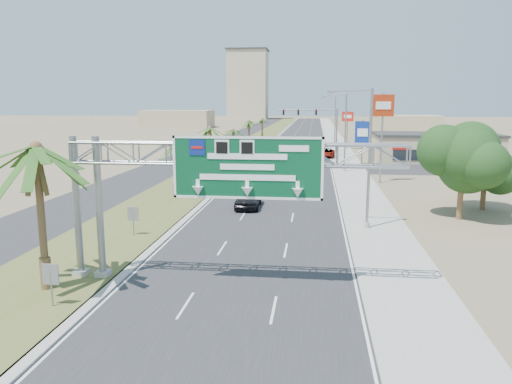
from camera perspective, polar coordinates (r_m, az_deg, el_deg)
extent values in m
cube|color=#28282B|center=(124.13, 5.10, 6.07)|extent=(12.00, 300.00, 0.02)
cube|color=#9E9B93|center=(124.16, 9.05, 6.01)|extent=(4.00, 300.00, 0.10)
cube|color=#4D5B28|center=(124.82, 0.49, 6.16)|extent=(7.00, 300.00, 0.12)
cube|color=#28282B|center=(125.79, -2.70, 6.16)|extent=(8.00, 300.00, 0.02)
cylinder|color=gray|center=(26.67, -17.47, -1.86)|extent=(0.36, 0.36, 7.40)
cylinder|color=gray|center=(27.18, -19.78, -1.77)|extent=(0.36, 0.36, 7.40)
cube|color=#9E9B93|center=(27.59, -17.07, -8.98)|extent=(0.70, 0.70, 0.40)
cube|color=#9E9B93|center=(28.09, -19.34, -8.77)|extent=(0.70, 0.70, 0.40)
cube|color=#074626|center=(23.68, -1.00, 2.78)|extent=(7.20, 0.12, 3.00)
cube|color=navy|center=(23.94, -6.75, 5.08)|extent=(0.75, 0.03, 0.75)
cone|color=white|center=(23.78, -1.02, 0.01)|extent=(0.56, 0.56, 0.45)
cylinder|color=brown|center=(25.89, -23.30, -3.04)|extent=(0.36, 0.36, 7.00)
cylinder|color=brown|center=(26.59, -22.89, -8.63)|extent=(0.54, 0.54, 1.68)
cylinder|color=brown|center=(48.06, -9.20, 2.29)|extent=(0.36, 0.36, 5.00)
cylinder|color=brown|center=(48.36, -9.14, 0.06)|extent=(0.54, 0.54, 1.20)
cylinder|color=brown|center=(63.44, -5.25, 4.66)|extent=(0.36, 0.36, 5.80)
cylinder|color=brown|center=(63.69, -5.22, 2.69)|extent=(0.54, 0.54, 1.39)
cylinder|color=brown|center=(81.11, -2.60, 5.46)|extent=(0.36, 0.36, 4.50)
cylinder|color=brown|center=(81.28, -2.59, 4.26)|extent=(0.54, 0.54, 1.08)
cylinder|color=brown|center=(99.83, -0.81, 6.58)|extent=(0.36, 0.36, 5.20)
cylinder|color=brown|center=(99.98, -0.81, 5.45)|extent=(0.54, 0.54, 1.25)
cylinder|color=brown|center=(124.62, 0.72, 7.23)|extent=(0.36, 0.36, 4.80)
cylinder|color=brown|center=(124.73, 0.72, 6.40)|extent=(0.54, 0.54, 1.15)
cylinder|color=gray|center=(36.18, 12.83, 3.55)|extent=(0.20, 0.20, 10.00)
cylinder|color=gray|center=(35.83, 10.87, 11.33)|extent=(2.80, 0.12, 0.12)
cube|color=slate|center=(35.76, 8.58, 11.24)|extent=(0.50, 0.22, 0.18)
cylinder|color=#9E9B93|center=(37.02, 12.53, -3.77)|extent=(0.44, 0.44, 0.50)
cylinder|color=gray|center=(65.98, 10.16, 6.59)|extent=(0.20, 0.20, 10.00)
cylinder|color=gray|center=(65.79, 9.06, 10.84)|extent=(2.80, 0.12, 0.12)
cube|color=slate|center=(65.75, 7.82, 10.79)|extent=(0.50, 0.22, 0.18)
cylinder|color=#9E9B93|center=(66.44, 10.03, 2.50)|extent=(0.44, 0.44, 0.50)
cylinder|color=gray|center=(101.89, 9.02, 7.88)|extent=(0.20, 0.20, 10.00)
cylinder|color=gray|center=(101.77, 8.30, 10.63)|extent=(2.80, 0.12, 0.12)
cube|color=slate|center=(101.75, 7.49, 10.59)|extent=(0.50, 0.22, 0.18)
cylinder|color=#9E9B93|center=(102.20, 8.95, 5.22)|extent=(0.44, 0.44, 0.50)
cylinder|color=gray|center=(85.96, 9.19, 6.78)|extent=(0.28, 0.28, 8.00)
cylinder|color=gray|center=(85.76, 5.88, 9.33)|extent=(10.00, 0.18, 0.18)
cube|color=black|center=(85.56, 6.89, 9.04)|extent=(0.32, 0.18, 0.95)
cube|color=black|center=(85.61, 4.86, 9.07)|extent=(0.32, 0.18, 0.95)
cube|color=black|center=(85.74, 3.16, 9.10)|extent=(0.32, 0.18, 0.95)
sphere|color=red|center=(85.43, 6.89, 9.23)|extent=(0.22, 0.22, 0.22)
imported|color=black|center=(85.84, 9.25, 8.78)|extent=(0.16, 0.16, 0.60)
cylinder|color=#9E9B93|center=(86.26, 9.12, 4.33)|extent=(0.56, 0.56, 0.60)
cube|color=tan|center=(82.12, 19.72, 4.75)|extent=(18.00, 10.00, 4.00)
cylinder|color=brown|center=(41.93, 22.34, -0.29)|extent=(0.44, 0.44, 3.90)
sphere|color=#1C3813|center=(41.57, 22.58, 3.24)|extent=(4.50, 4.50, 4.50)
cylinder|color=brown|center=(46.62, 24.57, 0.17)|extent=(0.44, 0.44, 3.30)
sphere|color=#1C3813|center=(46.32, 24.78, 2.85)|extent=(3.50, 3.50, 3.50)
cylinder|color=gray|center=(24.27, -22.32, -10.25)|extent=(0.08, 0.08, 1.80)
cube|color=slate|center=(24.04, -22.44, -8.68)|extent=(0.75, 0.06, 0.95)
cylinder|color=gray|center=(34.98, -13.83, -3.56)|extent=(0.08, 0.08, 1.80)
cube|color=slate|center=(34.82, -13.88, -2.44)|extent=(0.75, 0.06, 0.95)
cube|color=#B7AC8B|center=(266.28, -0.93, 12.12)|extent=(20.00, 16.00, 35.00)
cube|color=tan|center=(180.54, -8.95, 8.26)|extent=(24.00, 14.00, 6.00)
cube|color=tan|center=(156.12, 16.64, 7.47)|extent=(20.00, 12.00, 5.00)
imported|color=black|center=(43.23, -0.89, -0.68)|extent=(2.13, 5.09, 1.72)
imported|color=maroon|center=(66.54, 4.87, 3.10)|extent=(2.10, 4.91, 1.57)
imported|color=gray|center=(82.35, 8.05, 4.40)|extent=(2.97, 5.66, 1.52)
imported|color=black|center=(87.44, 2.71, 4.80)|extent=(2.55, 5.14, 1.43)
cylinder|color=gray|center=(57.74, 14.17, 5.96)|extent=(0.20, 0.20, 10.06)
cube|color=#AC2C0D|center=(57.60, 14.33, 9.56)|extent=(2.42, 0.62, 2.40)
cube|color=white|center=(57.42, 14.35, 9.56)|extent=(1.67, 0.27, 0.84)
cylinder|color=gray|center=(69.34, 12.03, 5.32)|extent=(0.20, 0.20, 6.68)
cube|color=navy|center=(69.22, 12.08, 6.68)|extent=(2.00, 0.88, 3.00)
cube|color=white|center=(69.04, 12.09, 6.67)|extent=(1.35, 0.45, 1.05)
cylinder|color=gray|center=(97.57, 10.38, 6.97)|extent=(0.20, 0.20, 7.37)
cube|color=red|center=(97.46, 10.43, 8.48)|extent=(2.13, 1.18, 1.80)
cube|color=white|center=(97.28, 10.44, 8.48)|extent=(1.42, 0.67, 0.63)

